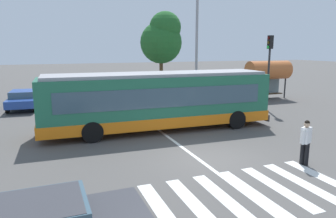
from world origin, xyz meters
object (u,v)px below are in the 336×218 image
parked_car_black (61,96)px  parked_car_red (132,92)px  parked_car_teal (192,89)px  parked_car_silver (100,94)px  pedestrian_crossing_street (306,140)px  bus_stop_shelter (268,71)px  parked_car_blue (23,98)px  parked_car_white (163,90)px  traffic_light_far_corner (269,61)px  city_transit_bus (159,101)px  twin_arm_street_lamp (197,26)px  background_tree_right (162,38)px

parked_car_black → parked_car_red: size_ratio=0.99×
parked_car_teal → parked_car_red: bearing=174.5°
parked_car_black → parked_car_red: (5.59, 0.52, 0.00)m
parked_car_silver → pedestrian_crossing_street: bearing=-71.8°
pedestrian_crossing_street → bus_stop_shelter: 15.62m
parked_car_blue → parked_car_silver: same height
parked_car_red → parked_car_teal: size_ratio=1.01×
parked_car_silver → parked_car_teal: 7.98m
bus_stop_shelter → parked_car_white: bearing=158.0°
parked_car_teal → bus_stop_shelter: bearing=-26.1°
traffic_light_far_corner → city_transit_bus: bearing=-165.1°
pedestrian_crossing_street → parked_car_red: 16.48m
city_transit_bus → parked_car_silver: 9.15m
pedestrian_crossing_street → parked_car_black: bearing=116.9°
bus_stop_shelter → parked_car_black: bearing=170.4°
pedestrian_crossing_street → parked_car_silver: bearing=108.2°
parked_car_blue → pedestrian_crossing_street: bearing=-56.0°
parked_car_black → parked_car_silver: bearing=-1.3°
parked_car_white → twin_arm_street_lamp: bearing=-64.3°
traffic_light_far_corner → parked_car_silver: bearing=148.2°
parked_car_black → parked_car_silver: 2.85m
city_transit_bus → bus_stop_shelter: 13.51m
bus_stop_shelter → traffic_light_far_corner: bearing=-128.6°
parked_car_red → bus_stop_shelter: (10.97, -3.31, 1.65)m
parked_car_silver → background_tree_right: size_ratio=0.59×
parked_car_red → parked_car_teal: bearing=-5.5°
pedestrian_crossing_street → traffic_light_far_corner: traffic_light_far_corner is taller
parked_car_white → pedestrian_crossing_street: bearing=-91.1°
parked_car_black → parked_car_silver: size_ratio=1.00×
parked_car_red → bus_stop_shelter: bearing=-16.8°
parked_car_black → traffic_light_far_corner: (13.47, -6.65, 2.67)m
parked_car_blue → bus_stop_shelter: bearing=-8.0°
parked_car_white → parked_car_teal: size_ratio=1.02×
traffic_light_far_corner → background_tree_right: bearing=107.4°
parked_car_blue → bus_stop_shelter: size_ratio=1.20×
pedestrian_crossing_street → parked_car_black: size_ratio=0.38×
parked_car_teal → bus_stop_shelter: 6.59m
pedestrian_crossing_street → twin_arm_street_lamp: (1.86, 13.09, 4.94)m
pedestrian_crossing_street → parked_car_white: size_ratio=0.37×
parked_car_blue → parked_car_black: 2.56m
parked_car_black → parked_car_silver: (2.85, -0.06, 0.00)m
parked_car_black → background_tree_right: (9.86, 4.90, 4.47)m
pedestrian_crossing_street → parked_car_silver: size_ratio=0.38×
parked_car_silver → parked_car_red: bearing=12.0°
city_transit_bus → parked_car_black: size_ratio=2.69×
parked_car_red → parked_car_white: bearing=0.5°
parked_car_black → parked_car_white: (8.31, 0.54, 0.00)m
pedestrian_crossing_street → background_tree_right: bearing=84.9°
parked_car_black → bus_stop_shelter: 16.87m
pedestrian_crossing_street → parked_car_teal: bearing=79.9°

